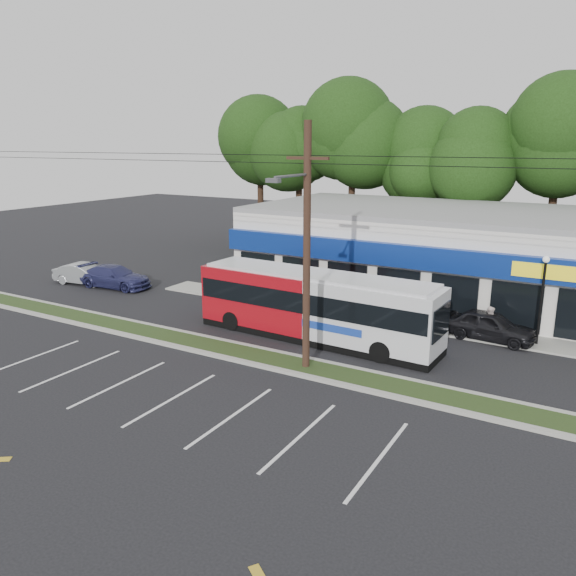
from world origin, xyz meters
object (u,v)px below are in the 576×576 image
Objects in this scene: utility_pole at (302,241)px; metrobus at (316,304)px; lamp_post at (543,290)px; car_silver at (84,274)px; pedestrian_a at (347,314)px; pedestrian_b at (489,323)px; car_dark at (490,326)px; car_blue at (115,277)px.

utility_pole is 5.27m from metrobus.
utility_pole reaches higher than lamp_post.
car_silver is 19.00m from pedestrian_a.
car_silver is at bearing 39.58° from pedestrian_b.
pedestrian_a is at bearing 94.83° from utility_pole.
lamp_post is 0.35× the size of metrobus.
metrobus is 7.31× the size of pedestrian_b.
pedestrian_a is 0.99× the size of pedestrian_b.
car_dark is 0.12m from pedestrian_b.
utility_pole is at bearing -69.33° from metrobus.
utility_pole is 18.58m from car_blue.
pedestrian_a is at bearing -96.56° from car_blue.
lamp_post is at bearing -166.73° from pedestrian_a.
utility_pole is 10.79m from car_dark.
car_dark is at bearing 51.22° from utility_pole.
car_dark is 6.84m from pedestrian_a.
car_dark reaches higher than car_silver.
utility_pole is at bearing 86.06° from pedestrian_b.
utility_pole reaches higher than car_blue.
utility_pole is 11.89× the size of car_dark.
car_silver is at bearing 164.50° from utility_pole.
lamp_post is 27.82m from car_silver.
pedestrian_a reaches higher than car_dark.
pedestrian_b reaches higher than pedestrian_a.
car_blue is at bearing -175.28° from lamp_post.
metrobus is 8.32m from pedestrian_b.
metrobus is 16.03m from car_blue.
metrobus is 8.36m from car_dark.
car_blue is at bearing -1.89° from pedestrian_a.
car_silver is 2.54× the size of pedestrian_a.
metrobus is 18.41m from car_silver.
car_silver is (-27.64, -2.47, -1.98)m from lamp_post.
utility_pole is at bearing -114.19° from car_silver.
pedestrian_b is (6.53, 1.95, 0.01)m from pedestrian_a.
utility_pole is 4.11× the size of metrobus.
lamp_post is 1.02× the size of car_silver.
car_dark is at bearing -93.83° from car_silver.
utility_pole reaches higher than pedestrian_a.
utility_pole is 30.02× the size of pedestrian_b.
pedestrian_b is (7.24, 4.00, -0.89)m from metrobus.
car_dark is 0.85× the size of car_blue.
metrobus is 2.46× the size of car_blue.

